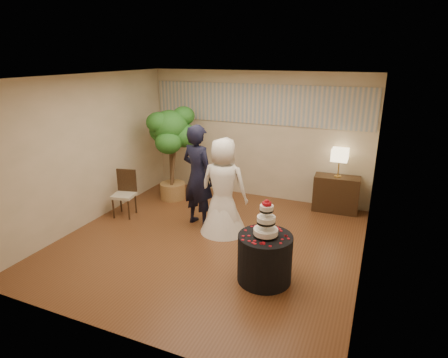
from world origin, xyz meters
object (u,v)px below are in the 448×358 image
at_px(cake_table, 265,258).
at_px(wedding_cake, 266,218).
at_px(ficus_tree, 171,153).
at_px(groom, 198,176).
at_px(table_lamp, 339,163).
at_px(side_chair, 124,194).
at_px(bride, 223,186).
at_px(console, 336,194).

bearing_deg(cake_table, wedding_cake, 0.00).
relative_size(cake_table, ficus_tree, 0.37).
bearing_deg(cake_table, groom, 142.49).
distance_m(table_lamp, side_chair, 4.37).
distance_m(wedding_cake, table_lamp, 3.07).
relative_size(groom, cake_table, 2.50).
xyz_separation_m(bride, cake_table, (1.17, -1.22, -0.53)).
relative_size(bride, ficus_tree, 0.84).
bearing_deg(ficus_tree, cake_table, -38.67).
distance_m(cake_table, wedding_cake, 0.63).
xyz_separation_m(ficus_tree, side_chair, (-0.40, -1.22, -0.59)).
bearing_deg(bride, groom, -14.36).
xyz_separation_m(table_lamp, ficus_tree, (-3.49, -0.70, 0.01)).
bearing_deg(table_lamp, ficus_tree, -168.68).
relative_size(groom, table_lamp, 3.35).
bearing_deg(ficus_tree, wedding_cake, -38.67).
relative_size(bride, console, 1.95).
xyz_separation_m(cake_table, wedding_cake, (0.00, 0.00, 0.63)).
bearing_deg(wedding_cake, side_chair, 161.75).
xyz_separation_m(wedding_cake, ficus_tree, (-2.88, 2.31, 0.07)).
bearing_deg(cake_table, table_lamp, 78.61).
xyz_separation_m(groom, cake_table, (1.72, -1.32, -0.62)).
xyz_separation_m(bride, console, (1.77, 1.78, -0.51)).
distance_m(bride, side_chair, 2.16).
xyz_separation_m(wedding_cake, side_chair, (-3.28, 1.08, -0.52)).
height_order(bride, side_chair, bride).
height_order(groom, cake_table, groom).
relative_size(cake_table, table_lamp, 1.34).
relative_size(console, side_chair, 0.97).
bearing_deg(side_chair, table_lamp, 14.62).
bearing_deg(wedding_cake, ficus_tree, 141.33).
bearing_deg(side_chair, cake_table, -29.94).
bearing_deg(bride, ficus_tree, -36.45).
bearing_deg(console, bride, -137.96).
distance_m(console, table_lamp, 0.67).
xyz_separation_m(bride, wedding_cake, (1.17, -1.22, 0.10)).
bearing_deg(side_chair, console, 14.62).
height_order(cake_table, table_lamp, table_lamp).
relative_size(console, ficus_tree, 0.43).
bearing_deg(console, ficus_tree, -171.81).
bearing_deg(wedding_cake, groom, 142.49).
bearing_deg(wedding_cake, table_lamp, 78.61).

